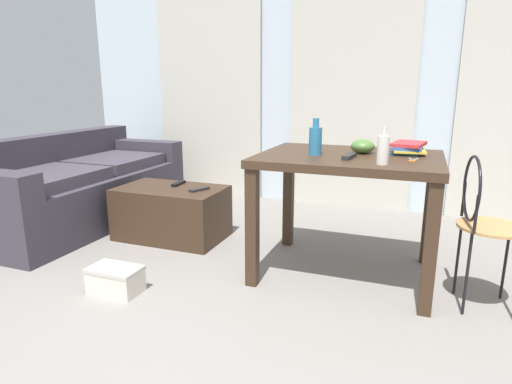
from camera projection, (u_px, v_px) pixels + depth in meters
ground_plane at (295, 282)px, 2.72m from camera, size 7.67×7.67×0.00m
wall_back at (353, 75)px, 4.22m from camera, size 6.03×0.10×2.62m
curtains at (351, 99)px, 4.20m from camera, size 4.29×0.03×2.16m
couch at (78, 188)px, 3.89m from camera, size 0.91×2.03×0.78m
coffee_table at (172, 213)px, 3.49m from camera, size 0.84×0.51×0.42m
craft_table at (349, 173)px, 2.71m from camera, size 1.10×0.86×0.79m
wire_chair at (482, 214)px, 2.32m from camera, size 0.36×0.37×0.85m
bottle_near at (315, 140)px, 2.66m from camera, size 0.08×0.08×0.23m
bottle_far at (383, 150)px, 2.33m from camera, size 0.06×0.06×0.21m
bowl at (363, 146)px, 2.73m from camera, size 0.15×0.15×0.09m
book_stack at (408, 148)px, 2.74m from camera, size 0.22×0.32×0.07m
tv_remote_on_table at (349, 156)px, 2.54m from camera, size 0.07×0.17×0.02m
scissors at (412, 160)px, 2.47m from camera, size 0.06×0.11×0.00m
tv_remote_primary at (199, 189)px, 3.34m from camera, size 0.11×0.18×0.02m
tv_remote_secondary at (179, 184)px, 3.54m from camera, size 0.06×0.17×0.02m
shoebox at (116, 280)px, 2.58m from camera, size 0.31×0.19×0.16m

